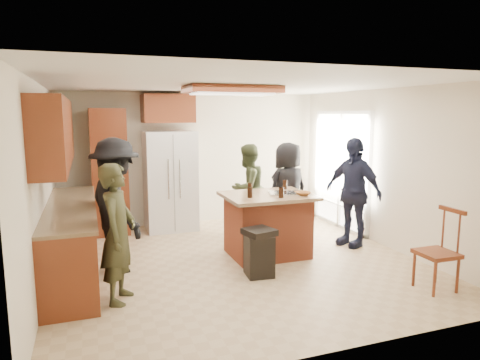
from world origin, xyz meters
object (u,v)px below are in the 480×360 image
object	(u,v)px
person_front_left	(118,233)
refrigerator	(170,181)
person_side_right	(353,192)
person_behind_right	(288,190)
kitchen_island	(267,224)
trash_bin	(259,252)
person_counter	(116,206)
person_behind_left	(248,188)
spindle_chair	(438,253)

from	to	relation	value
person_front_left	refrigerator	bearing A→B (deg)	-1.25
person_side_right	refrigerator	xyz separation A→B (m)	(-2.56, 1.96, 0.03)
person_behind_right	refrigerator	xyz separation A→B (m)	(-1.80, 1.17, 0.08)
kitchen_island	trash_bin	bearing A→B (deg)	-120.51
person_behind_right	trash_bin	xyz separation A→B (m)	(-1.15, -1.52, -0.50)
person_front_left	person_side_right	bearing A→B (deg)	-56.07
person_behind_right	person_counter	bearing A→B (deg)	0.79
person_side_right	trash_bin	world-z (taller)	person_side_right
person_side_right	person_counter	bearing A→B (deg)	-110.77
person_behind_left	spindle_chair	distance (m)	3.49
person_side_right	person_counter	xyz separation A→B (m)	(-3.63, 0.07, 0.03)
spindle_chair	person_side_right	bearing A→B (deg)	88.31
person_side_right	spindle_chair	world-z (taller)	person_side_right
person_side_right	person_front_left	bearing A→B (deg)	-95.79
kitchen_island	person_behind_right	bearing A→B (deg)	47.77
refrigerator	person_counter	bearing A→B (deg)	-119.60
person_behind_left	spindle_chair	xyz separation A→B (m)	(1.22, -3.25, -0.34)
person_counter	kitchen_island	bearing A→B (deg)	-110.40
person_side_right	kitchen_island	distance (m)	1.53
person_counter	trash_bin	xyz separation A→B (m)	(1.73, -0.81, -0.58)
person_counter	spindle_chair	distance (m)	4.10
spindle_chair	trash_bin	bearing A→B (deg)	148.45
person_front_left	person_behind_right	world-z (taller)	person_behind_right
refrigerator	kitchen_island	xyz separation A→B (m)	(1.09, -1.96, -0.43)
kitchen_island	refrigerator	bearing A→B (deg)	118.97
person_behind_right	refrigerator	world-z (taller)	refrigerator
person_behind_right	person_counter	size ratio (longest dim) A/B	0.91
person_side_right	spindle_chair	bearing A→B (deg)	-21.33
person_counter	person_side_right	bearing A→B (deg)	-109.55
person_behind_right	spindle_chair	xyz separation A→B (m)	(0.70, -2.66, -0.36)
trash_bin	spindle_chair	bearing A→B (deg)	-31.55
person_counter	spindle_chair	size ratio (longest dim) A/B	1.81
person_front_left	kitchen_island	bearing A→B (deg)	-47.60
person_front_left	spindle_chair	distance (m)	3.77
kitchen_island	trash_bin	xyz separation A→B (m)	(-0.43, -0.73, -0.16)
person_counter	trash_bin	distance (m)	1.99
person_behind_right	person_counter	xyz separation A→B (m)	(-2.87, -0.72, 0.09)
person_behind_left	person_behind_right	xyz separation A→B (m)	(0.52, -0.59, 0.03)
person_front_left	person_behind_left	world-z (taller)	same
person_counter	spindle_chair	world-z (taller)	person_counter
refrigerator	spindle_chair	size ratio (longest dim) A/B	1.81
person_side_right	person_counter	world-z (taller)	person_counter
spindle_chair	person_front_left	bearing A→B (deg)	165.08
person_behind_right	person_side_right	distance (m)	1.10
person_counter	trash_bin	world-z (taller)	person_counter
person_side_right	refrigerator	world-z (taller)	refrigerator
person_behind_left	person_behind_right	distance (m)	0.78
person_front_left	trash_bin	distance (m)	1.84
trash_bin	spindle_chair	world-z (taller)	spindle_chair
person_side_right	kitchen_island	xyz separation A→B (m)	(-1.48, -0.00, -0.40)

